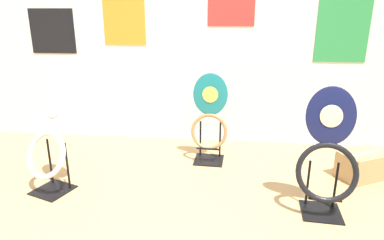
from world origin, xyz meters
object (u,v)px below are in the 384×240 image
at_px(toilet_seat_display_navy_moon, 328,158).
at_px(toilet_seat_display_teal_sax, 210,121).
at_px(storage_box, 361,165).
at_px(toilet_seat_display_white_plain, 49,145).

bearing_deg(toilet_seat_display_navy_moon, toilet_seat_display_teal_sax, 137.10).
bearing_deg(toilet_seat_display_navy_moon, storage_box, 50.87).
height_order(toilet_seat_display_navy_moon, storage_box, toilet_seat_display_navy_moon).
bearing_deg(toilet_seat_display_white_plain, toilet_seat_display_navy_moon, -2.85).
height_order(toilet_seat_display_navy_moon, toilet_seat_display_white_plain, toilet_seat_display_navy_moon).
relative_size(toilet_seat_display_navy_moon, storage_box, 2.04).
relative_size(toilet_seat_display_navy_moon, toilet_seat_display_teal_sax, 1.07).
relative_size(toilet_seat_display_white_plain, storage_box, 1.91).
distance_m(toilet_seat_display_teal_sax, storage_box, 1.40).
xyz_separation_m(toilet_seat_display_navy_moon, toilet_seat_display_teal_sax, (-0.87, 0.81, -0.02)).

